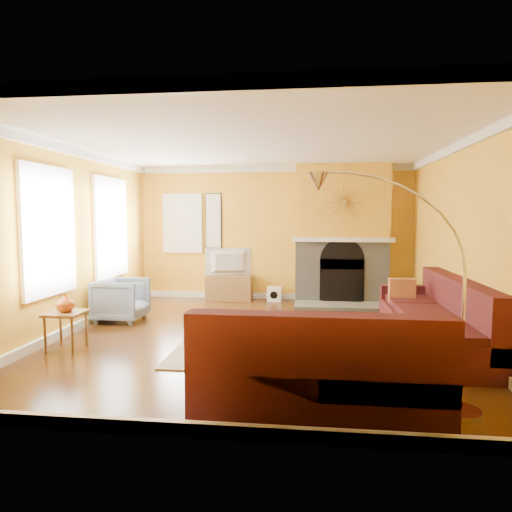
# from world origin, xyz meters

# --- Properties ---
(floor) EXTENTS (5.50, 6.00, 0.02)m
(floor) POSITION_xyz_m (0.00, 0.00, -0.01)
(floor) COLOR #553012
(floor) RESTS_ON ground
(ceiling) EXTENTS (5.50, 6.00, 0.02)m
(ceiling) POSITION_xyz_m (0.00, 0.00, 2.71)
(ceiling) COLOR white
(ceiling) RESTS_ON ground
(wall_back) EXTENTS (5.50, 0.02, 2.70)m
(wall_back) POSITION_xyz_m (0.00, 3.01, 1.35)
(wall_back) COLOR gold
(wall_back) RESTS_ON ground
(wall_front) EXTENTS (5.50, 0.02, 2.70)m
(wall_front) POSITION_xyz_m (0.00, -3.01, 1.35)
(wall_front) COLOR gold
(wall_front) RESTS_ON ground
(wall_left) EXTENTS (0.02, 6.00, 2.70)m
(wall_left) POSITION_xyz_m (-2.76, 0.00, 1.35)
(wall_left) COLOR gold
(wall_left) RESTS_ON ground
(wall_right) EXTENTS (0.02, 6.00, 2.70)m
(wall_right) POSITION_xyz_m (2.76, 0.00, 1.35)
(wall_right) COLOR gold
(wall_right) RESTS_ON ground
(baseboard) EXTENTS (5.50, 6.00, 0.12)m
(baseboard) POSITION_xyz_m (0.00, 0.00, 0.06)
(baseboard) COLOR white
(baseboard) RESTS_ON floor
(crown_molding) EXTENTS (5.50, 6.00, 0.12)m
(crown_molding) POSITION_xyz_m (0.00, 0.00, 2.64)
(crown_molding) COLOR white
(crown_molding) RESTS_ON ceiling
(window_left_near) EXTENTS (0.06, 1.22, 1.72)m
(window_left_near) POSITION_xyz_m (-2.72, 1.30, 1.50)
(window_left_near) COLOR white
(window_left_near) RESTS_ON wall_left
(window_left_far) EXTENTS (0.06, 1.22, 1.72)m
(window_left_far) POSITION_xyz_m (-2.72, -0.60, 1.50)
(window_left_far) COLOR white
(window_left_far) RESTS_ON wall_left
(window_back) EXTENTS (0.82, 0.06, 1.22)m
(window_back) POSITION_xyz_m (-1.90, 2.96, 1.55)
(window_back) COLOR white
(window_back) RESTS_ON wall_back
(wall_art) EXTENTS (0.34, 0.04, 1.14)m
(wall_art) POSITION_xyz_m (-1.25, 2.97, 1.60)
(wall_art) COLOR white
(wall_art) RESTS_ON wall_back
(fireplace) EXTENTS (1.80, 0.40, 2.70)m
(fireplace) POSITION_xyz_m (1.35, 2.80, 1.35)
(fireplace) COLOR gray
(fireplace) RESTS_ON floor
(mantel) EXTENTS (1.92, 0.22, 0.08)m
(mantel) POSITION_xyz_m (1.35, 2.56, 1.25)
(mantel) COLOR white
(mantel) RESTS_ON fireplace
(hearth) EXTENTS (1.80, 0.70, 0.06)m
(hearth) POSITION_xyz_m (1.35, 2.25, 0.03)
(hearth) COLOR gray
(hearth) RESTS_ON floor
(sunburst) EXTENTS (0.70, 0.04, 0.70)m
(sunburst) POSITION_xyz_m (1.35, 2.57, 1.95)
(sunburst) COLOR olive
(sunburst) RESTS_ON fireplace
(rug) EXTENTS (2.40, 1.80, 0.02)m
(rug) POSITION_xyz_m (0.24, -0.63, 0.01)
(rug) COLOR beige
(rug) RESTS_ON floor
(sectional_sofa) EXTENTS (3.04, 3.86, 0.90)m
(sectional_sofa) POSITION_xyz_m (1.23, -0.77, 0.45)
(sectional_sofa) COLOR #4B181A
(sectional_sofa) RESTS_ON floor
(coffee_table) EXTENTS (0.91, 0.91, 0.36)m
(coffee_table) POSITION_xyz_m (0.37, -0.72, 0.18)
(coffee_table) COLOR white
(coffee_table) RESTS_ON floor
(media_console) EXTENTS (0.92, 0.41, 0.51)m
(media_console) POSITION_xyz_m (-0.89, 2.76, 0.25)
(media_console) COLOR brown
(media_console) RESTS_ON floor
(tv) EXTENTS (0.92, 0.44, 0.54)m
(tv) POSITION_xyz_m (-0.89, 2.76, 0.78)
(tv) COLOR black
(tv) RESTS_ON media_console
(subwoofer) EXTENTS (0.28, 0.28, 0.28)m
(subwoofer) POSITION_xyz_m (0.03, 2.77, 0.14)
(subwoofer) COLOR white
(subwoofer) RESTS_ON floor
(armchair) EXTENTS (0.76, 0.74, 0.69)m
(armchair) POSITION_xyz_m (-2.30, 0.71, 0.35)
(armchair) COLOR slate
(armchair) RESTS_ON floor
(side_table) EXTENTS (0.45, 0.45, 0.49)m
(side_table) POSITION_xyz_m (-2.33, -0.92, 0.24)
(side_table) COLOR brown
(side_table) RESTS_ON floor
(vase) EXTENTS (0.23, 0.23, 0.24)m
(vase) POSITION_xyz_m (-2.33, -0.92, 0.61)
(vase) COLOR #D05613
(vase) RESTS_ON side_table
(book) EXTENTS (0.26, 0.31, 0.03)m
(book) POSITION_xyz_m (0.23, -0.63, 0.37)
(book) COLOR white
(book) RESTS_ON coffee_table
(arc_lamp) EXTENTS (1.32, 0.36, 2.06)m
(arc_lamp) POSITION_xyz_m (1.45, -2.34, 1.03)
(arc_lamp) COLOR silver
(arc_lamp) RESTS_ON floor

